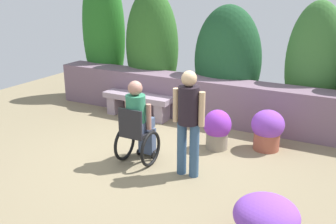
{
  "coord_description": "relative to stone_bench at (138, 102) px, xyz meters",
  "views": [
    {
      "loc": [
        2.88,
        -5.06,
        2.72
      ],
      "look_at": [
        0.22,
        -0.1,
        0.85
      ],
      "focal_mm": 41.99,
      "sensor_mm": 36.0,
      "label": 1
    }
  ],
  "objects": [
    {
      "name": "hedge_backdrop",
      "position": [
        1.07,
        1.12,
        0.96
      ],
      "size": [
        6.94,
        1.1,
        3.18
      ],
      "color": "#266C22",
      "rests_on": "ground"
    },
    {
      "name": "flower_pot_terracotta_by_wall",
      "position": [
        2.84,
        -0.41,
        0.04
      ],
      "size": [
        0.55,
        0.55,
        0.7
      ],
      "color": "#9C4F3B",
      "rests_on": "ground"
    },
    {
      "name": "stone_bench",
      "position": [
        0.0,
        0.0,
        0.0
      ],
      "size": [
        1.52,
        0.4,
        0.49
      ],
      "rotation": [
        0.0,
        0.0,
        -0.1
      ],
      "color": "gray",
      "rests_on": "ground"
    },
    {
      "name": "flower_pot_purple_near",
      "position": [
        2.08,
        -0.77,
        0.03
      ],
      "size": [
        0.47,
        0.47,
        0.69
      ],
      "color": "gray",
      "rests_on": "ground"
    },
    {
      "name": "flower_pot_small_foreground",
      "position": [
        3.48,
        -2.9,
        -0.04
      ],
      "size": [
        0.72,
        0.72,
        0.53
      ],
      "color": "#B34F36",
      "rests_on": "ground"
    },
    {
      "name": "ground_plane",
      "position": [
        1.4,
        -1.59,
        -0.33
      ],
      "size": [
        11.57,
        11.57,
        0.0
      ],
      "primitive_type": "plane",
      "color": "#807356"
    },
    {
      "name": "person_in_wheelchair",
      "position": [
        1.18,
        -1.85,
        0.29
      ],
      "size": [
        0.53,
        0.66,
        1.33
      ],
      "rotation": [
        0.0,
        0.0,
        -0.16
      ],
      "color": "black",
      "rests_on": "ground"
    },
    {
      "name": "person_standing_companion",
      "position": [
        2.06,
        -1.88,
        0.57
      ],
      "size": [
        0.49,
        0.3,
        1.57
      ],
      "rotation": [
        0.0,
        0.0,
        -0.14
      ],
      "color": "#345273",
      "rests_on": "ground"
    },
    {
      "name": "stone_retaining_wall",
      "position": [
        1.4,
        0.51,
        0.11
      ],
      "size": [
        7.18,
        0.6,
        0.87
      ],
      "primitive_type": "cube",
      "color": "slate",
      "rests_on": "ground"
    }
  ]
}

